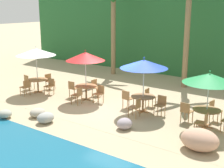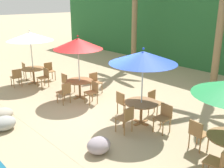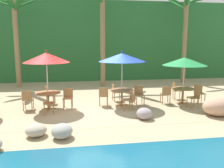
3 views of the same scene
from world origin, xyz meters
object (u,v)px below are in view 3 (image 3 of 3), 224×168
(dining_table_blue, at_px, (122,92))
(chair_green_inland, at_px, (176,89))
(dining_table_green, at_px, (183,91))
(chair_green_left, at_px, (166,93))
(chair_red_left, at_px, (28,99))
(palm_tree_third, at_px, (186,23))
(dining_table_red, at_px, (48,95))
(chair_blue_inland, at_px, (115,91))
(chair_red_seaward, at_px, (68,97))
(chair_red_right, at_px, (51,102))
(chair_blue_seaward, at_px, (139,93))
(umbrella_blue, at_px, (122,57))
(palm_tree_second, at_px, (102,22))
(umbrella_red, at_px, (46,58))
(umbrella_green, at_px, (184,61))
(palm_tree_nearest, at_px, (15,25))
(chair_blue_right, at_px, (129,98))
(chair_green_right, at_px, (195,96))
(chair_blue_left, at_px, (104,95))
(chair_red_inland, at_px, (49,94))

(dining_table_blue, height_order, chair_green_inland, chair_green_inland)
(dining_table_green, height_order, chair_green_left, chair_green_left)
(chair_red_left, height_order, chair_green_left, same)
(chair_green_inland, bearing_deg, palm_tree_third, 61.13)
(dining_table_red, relative_size, chair_blue_inland, 1.26)
(chair_red_seaward, xyz_separation_m, dining_table_green, (5.42, -0.00, 0.10))
(chair_red_right, height_order, chair_blue_seaward, same)
(chair_blue_inland, bearing_deg, chair_red_seaward, -158.00)
(umbrella_blue, relative_size, palm_tree_second, 0.40)
(umbrella_red, bearing_deg, dining_table_blue, 1.80)
(dining_table_red, bearing_deg, chair_red_left, -174.91)
(umbrella_blue, distance_m, umbrella_green, 2.98)
(umbrella_red, distance_m, chair_blue_seaward, 4.51)
(palm_tree_nearest, height_order, palm_tree_second, palm_tree_second)
(dining_table_blue, bearing_deg, palm_tree_third, 45.22)
(dining_table_red, distance_m, chair_blue_right, 3.54)
(chair_green_right, bearing_deg, dining_table_green, 101.40)
(chair_red_left, xyz_separation_m, chair_blue_left, (3.31, 0.16, 0.00))
(umbrella_blue, relative_size, palm_tree_third, 0.41)
(umbrella_red, bearing_deg, chair_red_inland, 94.16)
(chair_red_right, height_order, palm_tree_third, palm_tree_third)
(umbrella_blue, xyz_separation_m, chair_blue_right, (0.15, -0.84, -1.71))
(chair_blue_inland, height_order, umbrella_green, umbrella_green)
(umbrella_red, xyz_separation_m, dining_table_red, (0.00, -0.00, -1.64))
(chair_red_left, height_order, palm_tree_nearest, palm_tree_nearest)
(chair_green_inland, xyz_separation_m, palm_tree_nearest, (-8.72, 4.87, 3.49))
(umbrella_red, distance_m, dining_table_red, 1.64)
(dining_table_green, xyz_separation_m, palm_tree_third, (2.81, 5.91, 3.63))
(dining_table_green, height_order, palm_tree_nearest, palm_tree_nearest)
(chair_red_seaward, height_order, chair_red_inland, same)
(palm_tree_second, distance_m, palm_tree_third, 6.06)
(dining_table_blue, distance_m, palm_tree_second, 6.36)
(dining_table_green, height_order, chair_green_inland, chair_green_inland)
(palm_tree_second, bearing_deg, umbrella_red, -119.81)
(dining_table_red, bearing_deg, palm_tree_third, 33.11)
(chair_red_left, bearing_deg, chair_red_seaward, 3.10)
(dining_table_blue, height_order, palm_tree_second, palm_tree_second)
(umbrella_blue, xyz_separation_m, chair_blue_inland, (-0.16, 0.84, -1.71))
(dining_table_blue, bearing_deg, umbrella_blue, -165.96)
(palm_tree_second, bearing_deg, dining_table_red, -119.81)
(chair_green_left, bearing_deg, chair_green_inland, 44.39)
(umbrella_blue, height_order, chair_green_left, umbrella_blue)
(chair_blue_inland, distance_m, chair_green_inland, 3.15)
(umbrella_red, distance_m, chair_green_right, 6.73)
(dining_table_blue, bearing_deg, chair_green_right, -16.46)
(chair_red_left, relative_size, palm_tree_nearest, 0.15)
(chair_blue_right, height_order, chair_green_left, same)
(chair_blue_inland, xyz_separation_m, palm_tree_second, (-0.09, 4.39, 3.70))
(chair_blue_left, bearing_deg, umbrella_green, -1.08)
(chair_green_right, bearing_deg, palm_tree_second, 118.82)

